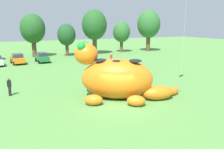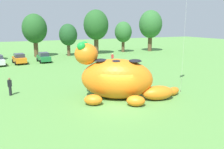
# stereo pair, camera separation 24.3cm
# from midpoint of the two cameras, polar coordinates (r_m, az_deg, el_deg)

# --- Properties ---
(ground_plane) EXTENTS (160.00, 160.00, 0.00)m
(ground_plane) POSITION_cam_midpoint_polar(r_m,az_deg,el_deg) (19.28, 2.03, -7.65)
(ground_plane) COLOR #568E42
(giant_inflatable_creature) EXTENTS (9.90, 6.87, 5.09)m
(giant_inflatable_creature) POSITION_cam_midpoint_polar(r_m,az_deg,el_deg) (20.59, 1.55, -0.93)
(giant_inflatable_creature) COLOR orange
(giant_inflatable_creature) RESTS_ON ground
(car_orange) EXTENTS (2.31, 4.28, 1.72)m
(car_orange) POSITION_cam_midpoint_polar(r_m,az_deg,el_deg) (42.00, -21.83, 3.67)
(car_orange) COLOR orange
(car_orange) RESTS_ON ground
(car_green) EXTENTS (2.15, 4.20, 1.72)m
(car_green) POSITION_cam_midpoint_polar(r_m,az_deg,el_deg) (42.37, -16.41, 4.13)
(car_green) COLOR #1E7238
(car_green) RESTS_ON ground
(tree_centre_left) EXTENTS (4.85, 4.85, 8.61)m
(tree_centre_left) POSITION_cam_midpoint_polar(r_m,az_deg,el_deg) (49.26, -18.50, 10.68)
(tree_centre_left) COLOR brown
(tree_centre_left) RESTS_ON ground
(tree_centre) EXTENTS (3.75, 3.75, 6.65)m
(tree_centre) POSITION_cam_midpoint_polar(r_m,az_deg,el_deg) (49.30, -10.67, 9.60)
(tree_centre) COLOR brown
(tree_centre) RESTS_ON ground
(tree_centre_right) EXTENTS (5.45, 5.45, 9.68)m
(tree_centre_right) POSITION_cam_midpoint_polar(r_m,az_deg,el_deg) (51.57, -3.85, 12.10)
(tree_centre_right) COLOR brown
(tree_centre_right) RESTS_ON ground
(tree_mid_right) EXTENTS (4.04, 4.04, 7.17)m
(tree_mid_right) POSITION_cam_midpoint_polar(r_m,az_deg,el_deg) (55.30, 2.93, 10.44)
(tree_mid_right) COLOR brown
(tree_mid_right) RESTS_ON ground
(tree_right) EXTENTS (5.56, 5.56, 9.87)m
(tree_right) POSITION_cam_midpoint_polar(r_m,az_deg,el_deg) (57.87, 9.65, 12.12)
(tree_right) COLOR brown
(tree_right) RESTS_ON ground
(spectator_near_inflatable) EXTENTS (0.38, 0.26, 1.71)m
(spectator_near_inflatable) POSITION_cam_midpoint_polar(r_m,az_deg,el_deg) (28.91, 3.10, 0.92)
(spectator_near_inflatable) COLOR #2D334C
(spectator_near_inflatable) RESTS_ON ground
(spectator_mid_field) EXTENTS (0.38, 0.26, 1.71)m
(spectator_mid_field) POSITION_cam_midpoint_polar(r_m,az_deg,el_deg) (23.60, -23.71, -2.78)
(spectator_mid_field) COLOR black
(spectator_mid_field) RESTS_ON ground
(spectator_by_cars) EXTENTS (0.38, 0.26, 1.71)m
(spectator_by_cars) POSITION_cam_midpoint_polar(r_m,az_deg,el_deg) (39.41, 0.29, 4.03)
(spectator_by_cars) COLOR #726656
(spectator_by_cars) RESTS_ON ground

